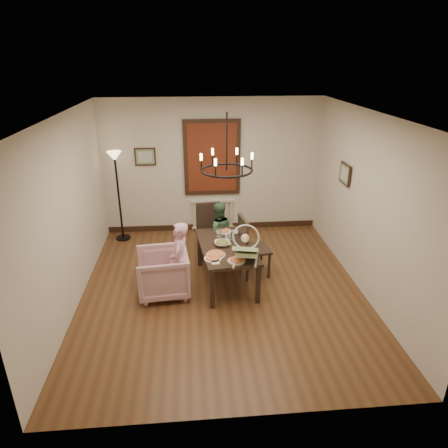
{
  "coord_description": "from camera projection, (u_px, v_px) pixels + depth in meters",
  "views": [
    {
      "loc": [
        -0.46,
        -5.57,
        3.56
      ],
      "look_at": [
        0.05,
        0.28,
        1.05
      ],
      "focal_mm": 32.0,
      "sensor_mm": 36.0,
      "label": 1
    }
  ],
  "objects": [
    {
      "name": "elderly_woman",
      "position": [
        180.0,
        267.0,
        6.17
      ],
      "size": [
        0.31,
        0.42,
        1.04
      ],
      "primitive_type": "imported",
      "rotation": [
        0.0,
        0.0,
        -1.73
      ],
      "color": "#E19FBF",
      "rests_on": "room_shell"
    },
    {
      "name": "room_shell",
      "position": [
        220.0,
        202.0,
        6.32
      ],
      "size": [
        4.51,
        5.0,
        2.81
      ],
      "color": "brown",
      "rests_on": "ground"
    },
    {
      "name": "radiator",
      "position": [
        213.0,
        214.0,
        8.67
      ],
      "size": [
        0.92,
        0.12,
        0.62
      ],
      "primitive_type": null,
      "color": "silver",
      "rests_on": "room_shell"
    },
    {
      "name": "dining_table",
      "position": [
        226.0,
        250.0,
        6.52
      ],
      "size": [
        0.99,
        1.56,
        0.69
      ],
      "rotation": [
        0.0,
        0.0,
        0.11
      ],
      "color": "black",
      "rests_on": "room_shell"
    },
    {
      "name": "picture_back",
      "position": [
        145.0,
        157.0,
        8.04
      ],
      "size": [
        0.42,
        0.03,
        0.36
      ],
      "primitive_type": "cube",
      "color": "black",
      "rests_on": "room_shell"
    },
    {
      "name": "floor_lamp",
      "position": [
        119.0,
        198.0,
        8.0
      ],
      "size": [
        0.3,
        0.3,
        1.8
      ],
      "primitive_type": null,
      "color": "black",
      "rests_on": "room_shell"
    },
    {
      "name": "picture_right",
      "position": [
        345.0,
        174.0,
        6.89
      ],
      "size": [
        0.03,
        0.42,
        0.36
      ],
      "primitive_type": "cube",
      "rotation": [
        0.0,
        0.0,
        1.57
      ],
      "color": "black",
      "rests_on": "room_shell"
    },
    {
      "name": "salad_bowl",
      "position": [
        222.0,
        243.0,
        6.47
      ],
      "size": [
        0.31,
        0.31,
        0.08
      ],
      "primitive_type": "imported",
      "color": "white",
      "rests_on": "dining_table"
    },
    {
      "name": "drinking_glass",
      "position": [
        233.0,
        240.0,
        6.52
      ],
      "size": [
        0.07,
        0.07,
        0.13
      ],
      "primitive_type": "cylinder",
      "color": "silver",
      "rests_on": "dining_table"
    },
    {
      "name": "chandelier",
      "position": [
        227.0,
        170.0,
        5.99
      ],
      "size": [
        0.8,
        0.8,
        0.04
      ],
      "primitive_type": "torus",
      "color": "black",
      "rests_on": "room_shell"
    },
    {
      "name": "chair_far",
      "position": [
        210.0,
        231.0,
        7.47
      ],
      "size": [
        0.49,
        0.49,
        1.01
      ],
      "primitive_type": null,
      "rotation": [
        0.0,
        0.0,
        0.11
      ],
      "color": "black",
      "rests_on": "room_shell"
    },
    {
      "name": "baby_bouncer",
      "position": [
        246.0,
        248.0,
        5.96
      ],
      "size": [
        0.55,
        0.67,
        0.39
      ],
      "primitive_type": null,
      "rotation": [
        0.0,
        0.0,
        -0.23
      ],
      "color": "beige",
      "rests_on": "dining_table"
    },
    {
      "name": "armchair",
      "position": [
        163.0,
        273.0,
        6.31
      ],
      "size": [
        0.88,
        0.87,
        0.73
      ],
      "primitive_type": "imported",
      "rotation": [
        0.0,
        0.0,
        -1.47
      ],
      "color": "#C697A0",
      "rests_on": "room_shell"
    },
    {
      "name": "pizza_platter",
      "position": [
        216.0,
        254.0,
        6.15
      ],
      "size": [
        0.29,
        0.29,
        0.04
      ],
      "primitive_type": "cylinder",
      "color": "tan",
      "rests_on": "dining_table"
    },
    {
      "name": "window_blinds",
      "position": [
        212.0,
        158.0,
        8.16
      ],
      "size": [
        1.0,
        0.03,
        1.4
      ],
      "primitive_type": "cube",
      "color": "maroon",
      "rests_on": "room_shell"
    },
    {
      "name": "chair_right",
      "position": [
        255.0,
        246.0,
        6.8
      ],
      "size": [
        0.56,
        0.56,
        1.09
      ],
      "primitive_type": null,
      "rotation": [
        0.0,
        0.0,
        1.75
      ],
      "color": "black",
      "rests_on": "room_shell"
    },
    {
      "name": "seated_man",
      "position": [
        218.0,
        238.0,
        7.26
      ],
      "size": [
        0.51,
        0.43,
        0.96
      ],
      "primitive_type": "imported",
      "rotation": [
        0.0,
        0.0,
        3.29
      ],
      "color": "#385F40",
      "rests_on": "room_shell"
    }
  ]
}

